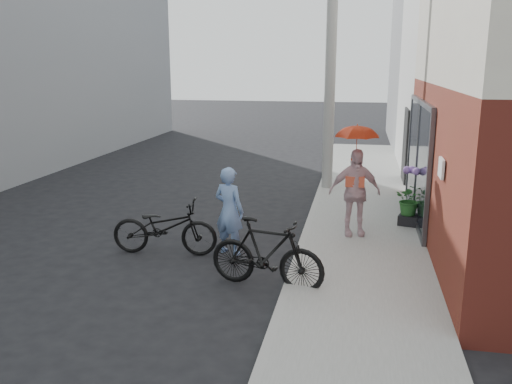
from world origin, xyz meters
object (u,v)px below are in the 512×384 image
(officer, at_px, (229,211))
(planter, at_px, (409,220))
(kimono_woman, at_px, (355,192))
(utility_pole, at_px, (331,58))
(bike_right, at_px, (267,254))
(bike_left, at_px, (165,227))

(officer, distance_m, planter, 3.94)
(kimono_woman, bearing_deg, utility_pole, 89.00)
(utility_pole, bearing_deg, kimono_woman, -79.30)
(kimono_woman, distance_m, planter, 1.61)
(officer, distance_m, bike_right, 1.69)
(bike_right, bearing_deg, planter, -23.36)
(officer, height_order, bike_right, officer)
(officer, xyz_separation_m, bike_right, (0.92, -1.40, -0.25))
(bike_left, bearing_deg, bike_right, -123.41)
(utility_pole, height_order, kimono_woman, utility_pole)
(bike_left, bearing_deg, kimono_woman, -71.16)
(kimono_woman, bearing_deg, bike_left, -168.44)
(utility_pole, relative_size, planter, 17.90)
(planter, bearing_deg, bike_right, -124.66)
(officer, height_order, planter, officer)
(utility_pole, distance_m, bike_right, 7.26)
(utility_pole, distance_m, planter, 4.93)
(officer, distance_m, kimono_woman, 2.49)
(officer, relative_size, bike_left, 0.84)
(officer, xyz_separation_m, planter, (3.31, 2.06, -0.58))
(planter, bearing_deg, utility_pole, 120.87)
(officer, distance_m, bike_left, 1.20)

